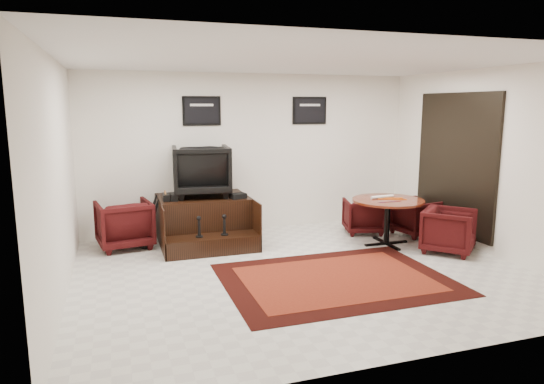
{
  "coord_description": "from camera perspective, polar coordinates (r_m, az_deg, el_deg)",
  "views": [
    {
      "loc": [
        -2.38,
        -5.9,
        2.24
      ],
      "look_at": [
        -0.15,
        0.9,
        0.96
      ],
      "focal_mm": 32.0,
      "sensor_mm": 36.0,
      "label": 1
    }
  ],
  "objects": [
    {
      "name": "shine_chair",
      "position": [
        8.09,
        -8.32,
        2.83
      ],
      "size": [
        0.99,
        0.94,
        0.94
      ],
      "primitive_type": "imported",
      "rotation": [
        0.0,
        0.0,
        3.04
      ],
      "color": "black",
      "rests_on": "shine_podium"
    },
    {
      "name": "shoes_pair",
      "position": [
        7.86,
        -11.91,
        -0.57
      ],
      "size": [
        0.24,
        0.29,
        0.11
      ],
      "color": "black",
      "rests_on": "shine_podium"
    },
    {
      "name": "umbrella_black",
      "position": [
        7.91,
        -14.01,
        -3.62
      ],
      "size": [
        0.3,
        0.11,
        0.8
      ],
      "primitive_type": null,
      "color": "black",
      "rests_on": "ground"
    },
    {
      "name": "armchair_side",
      "position": [
        8.07,
        -17.0,
        -3.37
      ],
      "size": [
        0.92,
        0.88,
        0.83
      ],
      "primitive_type": "imported",
      "rotation": [
        0.0,
        0.0,
        3.3
      ],
      "color": "black",
      "rests_on": "ground"
    },
    {
      "name": "polish_kit",
      "position": [
        7.86,
        -4.02,
        -0.46
      ],
      "size": [
        0.28,
        0.22,
        0.08
      ],
      "primitive_type": "cube",
      "rotation": [
        0.0,
        0.0,
        0.24
      ],
      "color": "black",
      "rests_on": "shine_podium"
    },
    {
      "name": "table_chair_corner",
      "position": [
        7.96,
        20.13,
        -4.05
      ],
      "size": [
        1.0,
        1.0,
        0.75
      ],
      "primitive_type": "imported",
      "rotation": [
        0.0,
        0.0,
        0.75
      ],
      "color": "black",
      "rests_on": "ground"
    },
    {
      "name": "umbrella_hooked",
      "position": [
        7.92,
        -14.28,
        -3.29
      ],
      "size": [
        0.33,
        0.12,
        0.89
      ],
      "primitive_type": null,
      "color": "black",
      "rests_on": "ground"
    },
    {
      "name": "meeting_table",
      "position": [
        8.04,
        13.47,
        -1.49
      ],
      "size": [
        1.15,
        1.15,
        0.75
      ],
      "color": "#410F09",
      "rests_on": "ground"
    },
    {
      "name": "paper_roll",
      "position": [
        8.1,
        12.85,
        -0.55
      ],
      "size": [
        0.42,
        0.09,
        0.05
      ],
      "primitive_type": "cylinder",
      "rotation": [
        0.0,
        1.57,
        0.09
      ],
      "color": "white",
      "rests_on": "meeting_table"
    },
    {
      "name": "table_clutter",
      "position": [
        8.02,
        13.79,
        -0.83
      ],
      "size": [
        0.57,
        0.34,
        0.01
      ],
      "color": "orange",
      "rests_on": "meeting_table"
    },
    {
      "name": "table_chair_back",
      "position": [
        8.77,
        10.71,
        -2.6
      ],
      "size": [
        0.79,
        0.76,
        0.67
      ],
      "primitive_type": "imported",
      "rotation": [
        0.0,
        0.0,
        2.87
      ],
      "color": "black",
      "rests_on": "ground"
    },
    {
      "name": "room_shell",
      "position": [
        6.65,
        6.67,
        6.14
      ],
      "size": [
        6.02,
        5.02,
        2.81
      ],
      "color": "white",
      "rests_on": "ground"
    },
    {
      "name": "shine_podium",
      "position": [
        8.11,
        -7.98,
        -3.46
      ],
      "size": [
        1.47,
        1.51,
        0.76
      ],
      "color": "black",
      "rests_on": "ground"
    },
    {
      "name": "table_chair_window",
      "position": [
        8.86,
        16.54,
        -2.6
      ],
      "size": [
        0.76,
        0.8,
        0.7
      ],
      "primitive_type": "imported",
      "rotation": [
        0.0,
        0.0,
        1.77
      ],
      "color": "black",
      "rests_on": "ground"
    },
    {
      "name": "ground",
      "position": [
        6.75,
        3.61,
        -9.28
      ],
      "size": [
        6.0,
        6.0,
        0.0
      ],
      "primitive_type": "plane",
      "color": "beige",
      "rests_on": "ground"
    },
    {
      "name": "area_rug",
      "position": [
        6.49,
        7.5,
        -10.12
      ],
      "size": [
        2.9,
        2.18,
        0.01
      ],
      "color": "black",
      "rests_on": "ground"
    }
  ]
}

